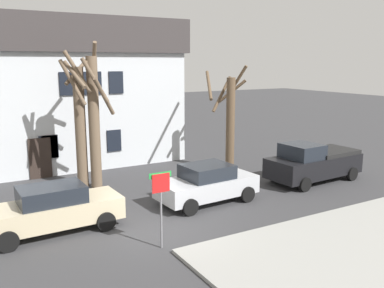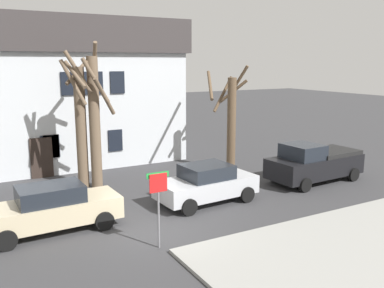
# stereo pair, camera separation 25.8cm
# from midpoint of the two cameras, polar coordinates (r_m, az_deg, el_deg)

# --- Properties ---
(ground_plane) EXTENTS (120.00, 120.00, 0.00)m
(ground_plane) POSITION_cam_midpoint_polar(r_m,az_deg,el_deg) (15.10, -4.39, -11.87)
(ground_plane) COLOR #38383A
(sidewalk_slab) EXTENTS (10.42, 7.39, 0.12)m
(sidewalk_slab) POSITION_cam_midpoint_polar(r_m,az_deg,el_deg) (14.11, 24.90, -14.39)
(sidewalk_slab) COLOR #999993
(sidewalk_slab) RESTS_ON ground_plane
(building_main) EXTENTS (16.18, 8.40, 8.31)m
(building_main) POSITION_cam_midpoint_polar(r_m,az_deg,el_deg) (26.33, -20.15, 6.84)
(building_main) COLOR silver
(building_main) RESTS_ON ground_plane
(tree_bare_near) EXTENTS (1.87, 1.66, 6.81)m
(tree_bare_near) POSITION_cam_midpoint_polar(r_m,az_deg,el_deg) (20.06, -14.50, 3.21)
(tree_bare_near) COLOR brown
(tree_bare_near) RESTS_ON ground_plane
(tree_bare_mid) EXTENTS (2.22, 2.33, 6.16)m
(tree_bare_mid) POSITION_cam_midpoint_polar(r_m,az_deg,el_deg) (19.81, -12.91, 3.53)
(tree_bare_mid) COLOR brown
(tree_bare_mid) RESTS_ON ground_plane
(tree_bare_far) EXTENTS (2.81, 2.28, 5.74)m
(tree_bare_far) POSITION_cam_midpoint_polar(r_m,az_deg,el_deg) (22.91, 5.57, 3.56)
(tree_bare_far) COLOR brown
(tree_bare_far) RESTS_ON ground_plane
(car_beige_sedan) EXTENTS (4.81, 2.07, 1.68)m
(car_beige_sedan) POSITION_cam_midpoint_polar(r_m,az_deg,el_deg) (15.58, -18.23, -8.37)
(car_beige_sedan) COLOR #C6B793
(car_beige_sedan) RESTS_ON ground_plane
(car_silver_sedan) EXTENTS (4.41, 2.31, 1.65)m
(car_silver_sedan) POSITION_cam_midpoint_polar(r_m,az_deg,el_deg) (17.78, 2.40, -5.42)
(car_silver_sedan) COLOR #B7BABF
(car_silver_sedan) RESTS_ON ground_plane
(pickup_truck_black) EXTENTS (5.14, 2.44, 1.99)m
(pickup_truck_black) POSITION_cam_midpoint_polar(r_m,az_deg,el_deg) (21.68, 16.70, -2.48)
(pickup_truck_black) COLOR black
(pickup_truck_black) RESTS_ON ground_plane
(street_sign_pole) EXTENTS (0.76, 0.07, 2.52)m
(street_sign_pole) POSITION_cam_midpoint_polar(r_m,az_deg,el_deg) (13.25, -4.07, -7.00)
(street_sign_pole) COLOR slate
(street_sign_pole) RESTS_ON ground_plane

